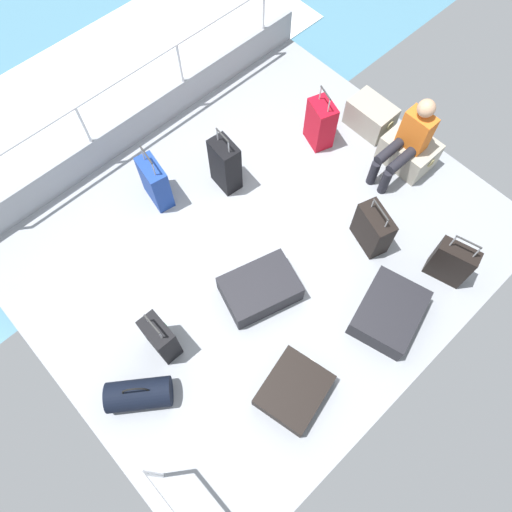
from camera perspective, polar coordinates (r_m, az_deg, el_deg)
The scene contains 17 objects.
ground_plane at distance 5.61m, azimuth 0.59°, elevation 1.40°, with size 4.40×5.20×0.06m, color gray.
gunwale_port at distance 6.46m, azimuth -13.20°, elevation 15.05°, with size 0.06×5.20×0.45m, color gray.
railing_port at distance 6.06m, azimuth -14.34°, elevation 18.45°, with size 0.04×4.20×1.02m.
sea_wake at distance 7.80m, azimuth -18.84°, elevation 17.70°, with size 12.00×12.00×0.01m.
cargo_crate_0 at distance 6.58m, azimuth 13.33°, elevation 15.72°, with size 0.61×0.39×0.38m.
cargo_crate_1 at distance 6.34m, azimuth 17.50°, elevation 11.63°, with size 0.65×0.47×0.37m.
passenger_seated at distance 5.95m, azimuth 17.42°, elevation 12.91°, with size 0.34×0.66×1.07m.
suitcase_0 at distance 4.95m, azimuth 4.49°, elevation -15.48°, with size 0.70×0.77×0.21m.
suitcase_1 at distance 5.29m, azimuth 15.36°, elevation -6.44°, with size 0.78×0.90×0.28m.
suitcase_2 at distance 5.56m, azimuth 21.96°, elevation -0.74°, with size 0.45×0.29×0.78m.
suitcase_3 at distance 5.52m, azimuth 13.56°, elevation 3.14°, with size 0.50×0.36×0.68m.
suitcase_4 at distance 4.96m, azimuth -11.16°, elevation -9.42°, with size 0.36×0.22×0.74m.
suitcase_5 at distance 5.76m, azimuth -11.76°, elevation 8.44°, with size 0.44×0.27×0.83m.
suitcase_6 at distance 6.21m, azimuth 7.57°, elevation 15.20°, with size 0.41×0.35×0.83m.
suitcase_7 at distance 5.20m, azimuth 0.47°, elevation -3.87°, with size 0.74×0.90×0.28m.
suitcase_8 at distance 5.74m, azimuth -3.64°, elevation 10.64°, with size 0.37×0.26×0.89m.
duffel_bag at distance 5.02m, azimuth -13.59°, elevation -15.53°, with size 0.61×0.68×0.43m.
Camera 1 is at (1.83, -1.79, 4.96)m, focal length 34.03 mm.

